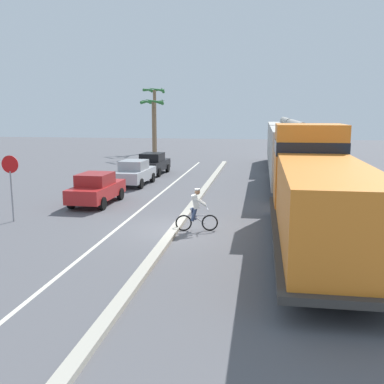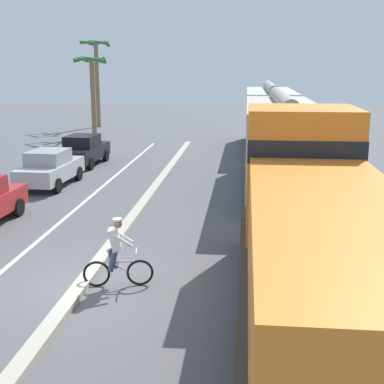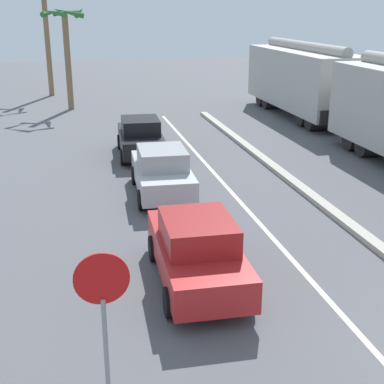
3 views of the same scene
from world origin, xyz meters
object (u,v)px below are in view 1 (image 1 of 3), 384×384
at_px(palm_tree_far, 155,106).
at_px(parked_car_silver, 135,173).
at_px(locomotive, 318,196).
at_px(parked_car_black, 153,164).
at_px(cyclist, 196,211).
at_px(hopper_car_lead, 294,155).
at_px(parked_car_red, 97,188).
at_px(stop_sign, 11,175).
at_px(palm_tree_near, 154,114).
at_px(hopper_car_middle, 285,142).

bearing_deg(palm_tree_far, parked_car_silver, -79.86).
relative_size(locomotive, parked_car_black, 2.72).
bearing_deg(cyclist, palm_tree_far, 106.11).
relative_size(hopper_car_lead, cyclist, 6.18).
distance_m(hopper_car_lead, parked_car_red, 12.21).
xyz_separation_m(locomotive, palm_tree_far, (-14.18, 34.87, 3.52)).
height_order(stop_sign, palm_tree_far, palm_tree_far).
height_order(locomotive, palm_tree_near, palm_tree_near).
relative_size(hopper_car_middle, parked_car_black, 2.48).
xyz_separation_m(parked_car_black, cyclist, (5.63, -15.70, 0.00)).
bearing_deg(locomotive, hopper_car_middle, 90.00).
bearing_deg(palm_tree_far, hopper_car_middle, -38.09).
height_order(parked_car_silver, palm_tree_near, palm_tree_near).
xyz_separation_m(parked_car_silver, cyclist, (5.58, -10.58, 0.00)).
relative_size(hopper_car_middle, parked_car_silver, 2.49).
relative_size(locomotive, parked_car_silver, 2.72).
relative_size(hopper_car_lead, palm_tree_near, 1.75).
distance_m(parked_car_red, parked_car_black, 11.28).
height_order(hopper_car_middle, palm_tree_far, palm_tree_far).
bearing_deg(hopper_car_lead, palm_tree_near, 127.55).
relative_size(hopper_car_lead, stop_sign, 3.68).
bearing_deg(parked_car_red, palm_tree_far, 97.54).
distance_m(locomotive, stop_sign, 12.70).
bearing_deg(parked_car_silver, parked_car_red, -92.36).
xyz_separation_m(hopper_car_lead, stop_sign, (-12.59, -10.49, -0.05)).
xyz_separation_m(locomotive, stop_sign, (-12.59, 1.67, 0.23)).
bearing_deg(palm_tree_far, locomotive, -67.87).
bearing_deg(hopper_car_lead, parked_car_black, 154.27).
relative_size(parked_car_red, palm_tree_far, 0.57).
height_order(palm_tree_near, palm_tree_far, palm_tree_far).
relative_size(hopper_car_middle, parked_car_red, 2.50).
height_order(parked_car_black, stop_sign, stop_sign).
bearing_deg(stop_sign, parked_car_black, 80.88).
height_order(locomotive, parked_car_red, locomotive).
relative_size(hopper_car_lead, palm_tree_far, 1.42).
distance_m(parked_car_silver, palm_tree_far, 23.76).
distance_m(hopper_car_lead, cyclist, 11.79).
height_order(locomotive, parked_car_silver, locomotive).
height_order(hopper_car_middle, parked_car_black, hopper_car_middle).
xyz_separation_m(locomotive, parked_car_black, (-10.12, 17.03, -0.98)).
bearing_deg(hopper_car_middle, stop_sign, -119.68).
bearing_deg(stop_sign, parked_car_silver, 76.21).
relative_size(stop_sign, palm_tree_near, 0.48).
xyz_separation_m(parked_car_silver, palm_tree_far, (-4.11, 22.96, 4.51)).
bearing_deg(cyclist, parked_car_silver, 117.81).
xyz_separation_m(locomotive, palm_tree_near, (-12.90, 28.94, 2.63)).
distance_m(parked_car_black, stop_sign, 15.60).
distance_m(parked_car_red, palm_tree_far, 29.71).
distance_m(parked_car_red, stop_sign, 4.82).
bearing_deg(palm_tree_near, hopper_car_middle, -21.87).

